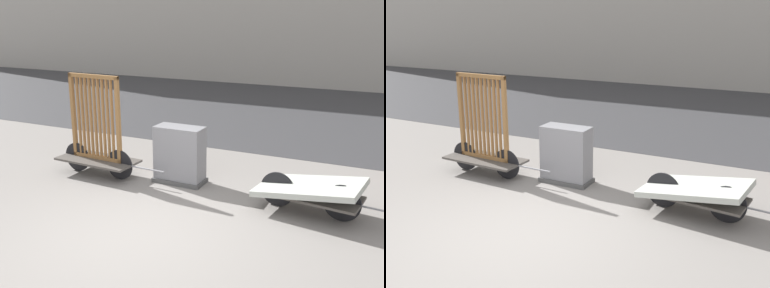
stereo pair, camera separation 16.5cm
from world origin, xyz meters
TOP-DOWN VIEW (x-y plane):
  - ground_plane at (0.00, 0.00)m, footprint 60.00×60.00m
  - road_strip at (0.00, 9.23)m, footprint 56.00×9.77m
  - bike_cart_with_bedframe at (-2.02, 1.74)m, footprint 2.31×0.79m
  - bike_cart_with_mattress at (2.03, 1.74)m, footprint 2.34×1.16m
  - utility_cabinet at (-0.41, 2.08)m, footprint 0.95×0.49m

SIDE VIEW (x-z plane):
  - ground_plane at x=0.00m, z-range 0.00..0.00m
  - road_strip at x=0.00m, z-range 0.00..0.01m
  - bike_cart_with_mattress at x=2.03m, z-range 0.09..0.70m
  - utility_cabinet at x=-0.41m, z-range -0.04..1.02m
  - bike_cart_with_bedframe at x=-2.02m, z-range -0.32..1.64m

